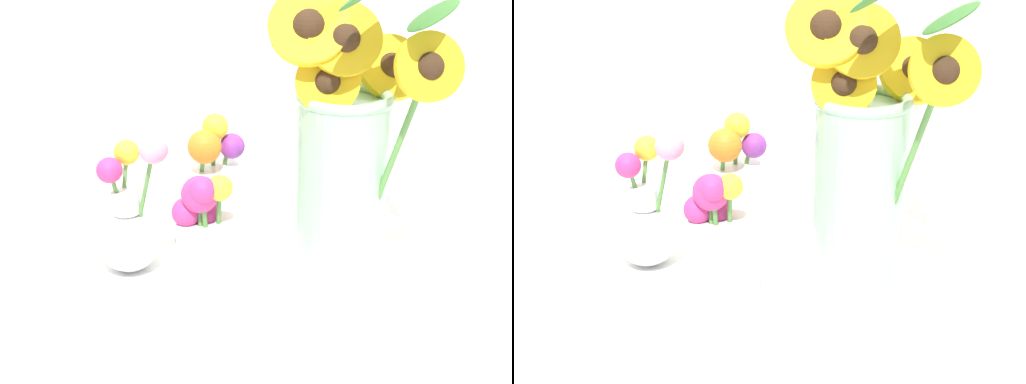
% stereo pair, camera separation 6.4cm
% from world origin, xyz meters
% --- Properties ---
extents(ground_plane, '(6.00, 6.00, 0.00)m').
position_xyz_m(ground_plane, '(0.00, 0.00, 0.00)').
color(ground_plane, silver).
extents(serving_tray, '(0.50, 0.50, 0.02)m').
position_xyz_m(serving_tray, '(0.02, 0.02, 0.01)').
color(serving_tray, white).
rests_on(serving_tray, ground_plane).
extents(mason_jar_sunflowers, '(0.22, 0.21, 0.37)m').
position_xyz_m(mason_jar_sunflowers, '(0.12, 0.06, 0.16)').
color(mason_jar_sunflowers, '#99CC9E').
rests_on(mason_jar_sunflowers, serving_tray).
extents(vase_small_center, '(0.08, 0.07, 0.14)m').
position_xyz_m(vase_small_center, '(-0.03, -0.02, 0.08)').
color(vase_small_center, white).
rests_on(vase_small_center, serving_tray).
extents(vase_bulb_right, '(0.09, 0.07, 0.17)m').
position_xyz_m(vase_bulb_right, '(-0.12, 0.05, 0.07)').
color(vase_bulb_right, white).
rests_on(vase_bulb_right, serving_tray).
extents(vase_small_back, '(0.08, 0.08, 0.16)m').
position_xyz_m(vase_small_back, '(-0.03, 0.12, 0.08)').
color(vase_small_back, white).
rests_on(vase_small_back, serving_tray).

